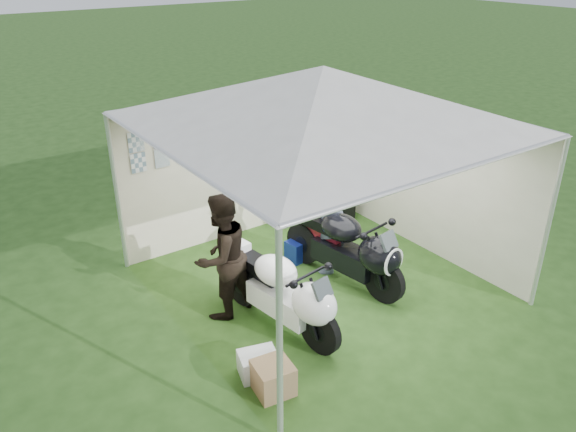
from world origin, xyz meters
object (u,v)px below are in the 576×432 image
(canopy_tent, at_px, (321,101))
(equipment_box, at_px, (338,206))
(motorcycle_white, at_px, (285,292))
(crate_0, at_px, (258,364))
(crate_1, at_px, (273,378))
(motorcycle_black, at_px, (349,247))
(person_dark_jacket, at_px, (222,256))
(paddock_stand, at_px, (300,249))
(person_blue_jacket, at_px, (330,206))

(canopy_tent, height_order, equipment_box, canopy_tent)
(motorcycle_white, xyz_separation_m, crate_0, (-0.70, -0.50, -0.40))
(motorcycle_white, height_order, equipment_box, motorcycle_white)
(equipment_box, bearing_deg, crate_1, -138.73)
(motorcycle_black, xyz_separation_m, crate_0, (-2.02, -0.86, -0.43))
(person_dark_jacket, distance_m, crate_0, 1.44)
(paddock_stand, distance_m, person_dark_jacket, 1.83)
(equipment_box, xyz_separation_m, crate_0, (-3.21, -2.52, -0.10))
(canopy_tent, relative_size, crate_1, 14.66)
(paddock_stand, bearing_deg, motorcycle_black, -81.38)
(motorcycle_white, xyz_separation_m, motorcycle_black, (1.32, 0.36, 0.03))
(motorcycle_black, height_order, person_dark_jacket, person_dark_jacket)
(motorcycle_black, bearing_deg, canopy_tent, 137.55)
(person_blue_jacket, relative_size, crate_1, 5.11)
(canopy_tent, xyz_separation_m, motorcycle_black, (0.36, -0.24, -2.01))
(paddock_stand, height_order, crate_1, crate_1)
(motorcycle_white, xyz_separation_m, paddock_stand, (1.18, 1.29, -0.38))
(canopy_tent, height_order, person_blue_jacket, canopy_tent)
(person_blue_jacket, bearing_deg, crate_0, -17.88)
(canopy_tent, height_order, paddock_stand, canopy_tent)
(canopy_tent, relative_size, paddock_stand, 13.34)
(canopy_tent, bearing_deg, person_blue_jacket, 31.37)
(motorcycle_white, distance_m, person_blue_jacket, 1.67)
(person_dark_jacket, height_order, equipment_box, person_dark_jacket)
(motorcycle_black, height_order, crate_0, motorcycle_black)
(person_dark_jacket, distance_m, equipment_box, 3.26)
(canopy_tent, distance_m, crate_1, 3.24)
(motorcycle_black, xyz_separation_m, person_blue_jacket, (0.05, 0.49, 0.42))
(canopy_tent, height_order, crate_0, canopy_tent)
(paddock_stand, bearing_deg, person_dark_jacket, -160.96)
(motorcycle_black, distance_m, equipment_box, 2.06)
(motorcycle_white, height_order, paddock_stand, motorcycle_white)
(paddock_stand, relative_size, person_dark_jacket, 0.26)
(motorcycle_black, distance_m, person_blue_jacket, 0.65)
(canopy_tent, xyz_separation_m, equipment_box, (1.55, 1.41, -2.34))
(equipment_box, xyz_separation_m, crate_1, (-3.21, -2.82, -0.07))
(person_dark_jacket, height_order, crate_0, person_dark_jacket)
(canopy_tent, relative_size, equipment_box, 11.86)
(motorcycle_white, relative_size, person_blue_jacket, 1.00)
(canopy_tent, bearing_deg, crate_0, -146.35)
(motorcycle_white, bearing_deg, canopy_tent, 23.51)
(motorcycle_white, relative_size, equipment_box, 4.11)
(person_dark_jacket, height_order, person_blue_jacket, person_blue_jacket)
(equipment_box, bearing_deg, canopy_tent, -137.65)
(motorcycle_white, bearing_deg, motorcycle_black, 6.45)
(paddock_stand, xyz_separation_m, crate_0, (-1.88, -1.79, -0.02))
(canopy_tent, xyz_separation_m, paddock_stand, (0.22, 0.69, -2.42))
(motorcycle_white, height_order, crate_0, motorcycle_white)
(crate_0, bearing_deg, equipment_box, 38.12)
(person_blue_jacket, xyz_separation_m, crate_1, (-2.07, -1.66, -0.81))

